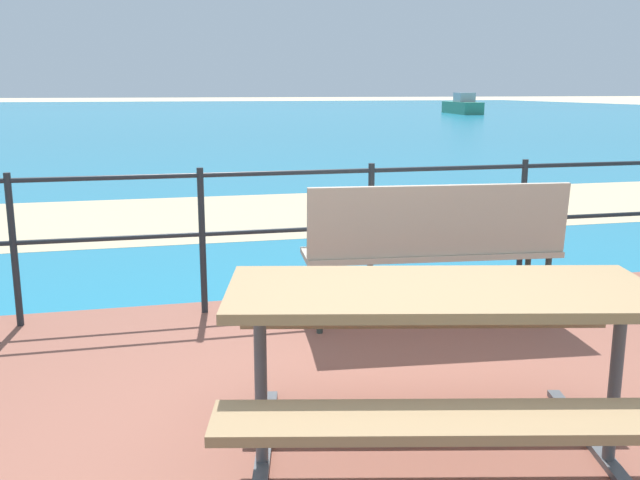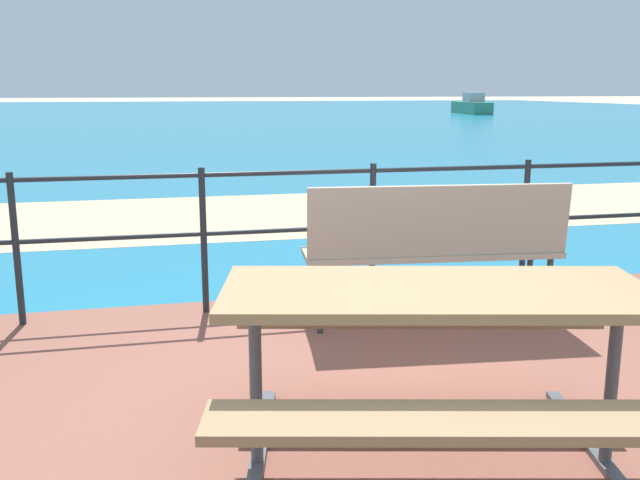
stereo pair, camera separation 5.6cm
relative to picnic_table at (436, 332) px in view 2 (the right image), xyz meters
The scene contains 6 objects.
sea_water 39.90m from the picnic_table, 90.23° to the left, with size 90.00×90.00×0.01m, color teal.
beach_strip 6.31m from the picnic_table, 91.44° to the left, with size 54.00×3.20×0.01m, color tan.
picnic_table is the anchor object (origin of this frame).
park_bench 1.78m from the picnic_table, 68.15° to the left, with size 1.68×0.57×0.92m.
railing_fence 2.26m from the picnic_table, 93.99° to the left, with size 5.94×0.04×0.99m.
boat_mid 42.61m from the picnic_table, 65.22° to the left, with size 1.70×5.17×1.28m.
Camera 2 is at (-0.86, -2.34, 1.56)m, focal length 39.78 mm.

